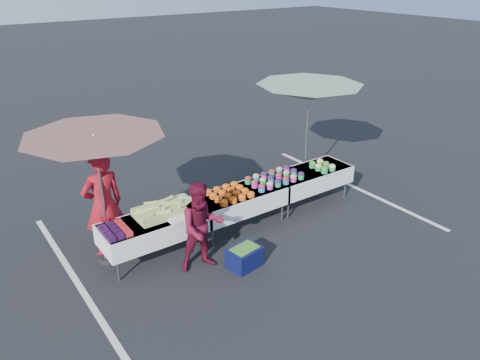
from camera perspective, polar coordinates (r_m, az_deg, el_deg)
ground at (r=9.26m, az=0.00°, el=-5.63°), size 80.00×80.00×0.00m
stripe_left at (r=8.15m, az=-19.13°, el=-11.87°), size 0.10×5.00×0.00m
stripe_right at (r=11.20m, az=13.50°, el=-0.70°), size 0.10×5.00×0.00m
table_left at (r=8.20m, az=-10.38°, el=-5.68°), size 1.86×0.81×0.75m
table_center at (r=8.98m, az=0.00°, el=-2.42°), size 1.86×0.81×0.75m
table_right at (r=10.02m, az=8.44°, el=0.31°), size 1.86×0.81×0.75m
berry_punnets at (r=7.83m, az=-15.00°, el=-5.98°), size 0.40×0.54×0.08m
corn_pile at (r=8.20m, az=-9.17°, el=-3.56°), size 1.16×0.57×0.26m
plastic_bags at (r=7.98m, az=-7.61°, el=-4.80°), size 0.30×0.25×0.05m
carrot_bowls at (r=8.75m, az=-1.30°, el=-1.61°), size 0.75×0.69×0.11m
potato_cups at (r=9.34m, az=4.26°, el=0.31°), size 1.14×0.58×0.16m
bean_baskets at (r=10.03m, az=9.99°, el=1.71°), size 0.36×0.50×0.15m
vendor at (r=8.27m, az=-16.31°, el=-2.95°), size 0.74×0.51×1.95m
customer at (r=7.72m, az=-4.65°, el=-5.69°), size 0.87×0.75×1.56m
umbrella_left at (r=7.69m, az=-17.24°, el=3.96°), size 2.45×2.45×2.31m
umbrella_right at (r=10.41m, az=8.43°, el=10.44°), size 2.65×2.65×2.38m
storage_bin at (r=8.02m, az=0.57°, el=-9.33°), size 0.61×0.49×0.36m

